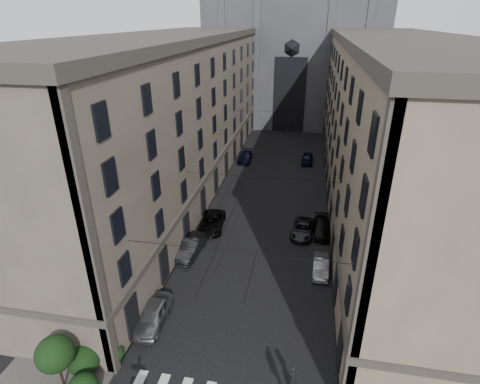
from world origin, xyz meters
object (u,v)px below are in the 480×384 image
Objects in this scene: car_left_far at (245,157)px; car_right_near at (321,266)px; car_left_midnear at (191,247)px; car_right_midfar at (322,228)px; pedestrian at (293,378)px; car_right_far at (307,158)px; car_right_midnear at (303,229)px; car_left_near at (154,315)px; car_left_midfar at (212,222)px; gothic_tower at (296,32)px.

car_right_near is at bearing -69.49° from car_left_far.
car_left_midnear reaches higher than car_right_near.
pedestrian reaches higher than car_right_midfar.
car_right_near is 27.73m from car_right_far.
car_right_far is (0.00, 21.50, 0.08)m from car_right_midnear.
car_left_midnear is 1.00× the size of car_left_far.
pedestrian is (10.37, -3.61, 0.16)m from car_left_near.
car_right_midfar is at bearing 89.33° from car_right_near.
car_left_near is at bearing 75.34° from pedestrian.
car_left_midfar is at bearing -111.03° from car_right_far.
car_left_midnear is 13.80m from car_right_midfar.
car_left_far is 1.03× the size of car_right_midnear.
car_left_midfar is 9.60m from car_right_midnear.
pedestrian reaches higher than car_left_near.
car_right_midfar is at bearing 49.86° from car_left_near.
pedestrian is at bearing -20.13° from car_left_near.
car_right_far is at bearing 61.29° from car_left_midfar.
gothic_tower is at bearing 101.24° from car_right_midnear.
car_right_far is (-2.00, 20.96, 0.05)m from car_right_midfar.
car_right_far is (10.37, 27.08, -0.07)m from car_left_midnear.
car_right_far is at bearing 2.75° from car_left_far.
car_left_midfar is at bearing -96.13° from gothic_tower.
car_left_midfar is at bearing 85.76° from car_left_near.
car_left_midnear is 5.15m from car_left_midfar.
car_right_far reaches higher than car_right_near.
gothic_tower is 58.14m from car_left_midnear.
car_right_midnear is 2.07m from car_right_midfar.
car_right_far is at bearing 4.48° from pedestrian.
car_right_midnear is 21.50m from car_right_far.
car_right_near is (12.14, -0.59, -0.16)m from car_left_midnear.
car_left_near is at bearing -143.78° from car_right_near.
gothic_tower is 12.09× the size of car_left_far.
car_left_midfar is at bearing 154.72° from car_right_near.
car_left_midfar reaches higher than car_right_midnear.
pedestrian reaches higher than car_left_midfar.
pedestrian is (4.17, -67.94, -16.85)m from gothic_tower.
car_left_near is 19.62m from car_right_midfar.
car_left_midnear is at bearing 178.53° from car_right_near.
car_right_far is (9.58, 21.99, 0.00)m from car_left_midfar.
car_left_far is 1.04× the size of car_right_midfar.
car_left_midfar reaches higher than car_right_near.
pedestrian is (-2.03, -18.82, 0.27)m from car_right_midfar.
car_left_midnear is at bearing -96.37° from gothic_tower.
gothic_tower is at bearing 76.94° from car_left_far.
car_right_near is 2.04× the size of pedestrian.
car_left_far is at bearing -172.22° from car_right_far.
gothic_tower is 11.14× the size of car_left_midfar.
gothic_tower is 58.72m from car_right_near.
car_left_midnear is 26.21m from car_left_far.
gothic_tower is 52.39m from car_right_midfar.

